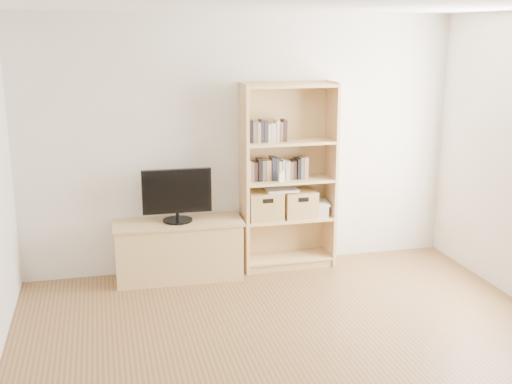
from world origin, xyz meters
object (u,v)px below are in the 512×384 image
object	(u,v)px
bookshelf	(288,177)
laptop	(282,190)
television	(177,195)
basket_right	(299,204)
baby_monitor	(281,177)
basket_left	(264,205)
tv_stand	(179,251)

from	to	relation	value
bookshelf	laptop	bearing A→B (deg)	-169.62
television	basket_right	distance (m)	1.29
television	baby_monitor	xyz separation A→B (m)	(1.05, -0.05, 0.13)
bookshelf	television	distance (m)	1.16
basket_left	bookshelf	bearing A→B (deg)	0.65
tv_stand	bookshelf	distance (m)	1.35
basket_left	basket_right	xyz separation A→B (m)	(0.38, 0.00, -0.01)
baby_monitor	laptop	world-z (taller)	baby_monitor
tv_stand	basket_right	xyz separation A→B (m)	(1.28, 0.06, 0.39)
bookshelf	basket_left	xyz separation A→B (m)	(-0.26, -0.01, -0.28)
baby_monitor	basket_right	xyz separation A→B (m)	(0.22, 0.10, -0.32)
tv_stand	baby_monitor	xyz separation A→B (m)	(1.05, -0.05, 0.71)
television	laptop	distance (m)	1.08
laptop	television	bearing A→B (deg)	-175.99
tv_stand	laptop	xyz separation A→B (m)	(1.08, 0.05, 0.55)
basket_right	laptop	world-z (taller)	laptop
basket_left	basket_right	distance (m)	0.38
bookshelf	basket_right	xyz separation A→B (m)	(0.12, -0.00, -0.29)
baby_monitor	basket_left	xyz separation A→B (m)	(-0.15, 0.10, -0.31)
tv_stand	laptop	distance (m)	1.22
basket_left	baby_monitor	bearing A→B (deg)	-34.70
bookshelf	television	world-z (taller)	bookshelf
bookshelf	tv_stand	bearing A→B (deg)	-177.40
basket_right	laptop	xyz separation A→B (m)	(-0.19, -0.01, 0.16)
television	laptop	xyz separation A→B (m)	(1.08, 0.05, -0.02)
bookshelf	television	bearing A→B (deg)	-177.40
baby_monitor	basket_right	size ratio (longest dim) A/B	0.30
tv_stand	baby_monitor	distance (m)	1.27
television	basket_left	bearing A→B (deg)	4.49
bookshelf	basket_right	distance (m)	0.31
basket_right	laptop	distance (m)	0.25
tv_stand	basket_left	distance (m)	0.99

